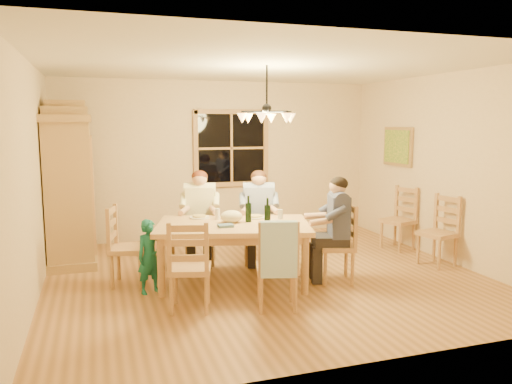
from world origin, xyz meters
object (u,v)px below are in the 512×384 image
object	(u,v)px
chair_far_right	(259,242)
wine_bottle_b	(268,211)
chair_near_right	(277,281)
wine_bottle_a	(248,209)
chair_far_left	(201,243)
armoire	(71,189)
adult_plaid_man	(259,205)
chair_end_left	(129,261)
dining_table	(233,231)
chair_spare_front	(437,244)
adult_slate_man	(337,216)
chair_near_left	(190,282)
adult_woman	(200,205)
child	(150,256)
chair_spare_back	(398,230)
chair_end_right	(336,258)
chandelier	(267,116)

from	to	relation	value
chair_far_right	wine_bottle_b	distance (m)	1.15
chair_near_right	wine_bottle_a	xyz separation A→B (m)	(-0.01, 1.01, 0.62)
chair_far_left	armoire	bearing A→B (deg)	-8.12
chair_near_right	wine_bottle_b	distance (m)	1.01
chair_near_right	adult_plaid_man	world-z (taller)	adult_plaid_man
adult_plaid_man	chair_end_left	bearing A→B (deg)	27.98
chair_near_right	chair_far_right	bearing A→B (deg)	93.37
dining_table	chair_spare_front	bearing A→B (deg)	-2.55
adult_slate_man	wine_bottle_b	distance (m)	0.88
wine_bottle_a	dining_table	bearing A→B (deg)	-170.27
chair_near_left	wine_bottle_a	world-z (taller)	wine_bottle_a
chair_far_right	chair_spare_front	xyz separation A→B (m)	(2.34, -0.89, 0.00)
adult_woman	child	xyz separation A→B (m)	(-0.81, -1.03, -0.40)
chair_near_right	chair_spare_back	world-z (taller)	same
armoire	chair_spare_back	bearing A→B (deg)	-10.30
chair_spare_front	child	bearing A→B (deg)	75.25
chair_end_right	chandelier	bearing A→B (deg)	74.83
chair_near_left	wine_bottle_a	bearing A→B (deg)	55.88
chair_end_left	chair_spare_front	bearing A→B (deg)	98.75
dining_table	wine_bottle_b	xyz separation A→B (m)	(0.38, -0.19, 0.26)
chair_near_left	chair_far_right	bearing A→B (deg)	64.80
armoire	chair_far_left	size ratio (longest dim) A/B	2.32
dining_table	adult_woman	xyz separation A→B (m)	(-0.22, 0.97, 0.18)
adult_woman	child	bearing A→B (deg)	66.92
chair_far_right	chair_near_left	bearing A→B (deg)	64.80
armoire	adult_plaid_man	distance (m)	2.71
adult_woman	chair_end_left	bearing A→B (deg)	46.74
adult_woman	wine_bottle_a	distance (m)	1.03
chair_near_right	chair_spare_back	bearing A→B (deg)	48.84
adult_plaid_man	chair_near_right	bearing A→B (deg)	93.37
chair_far_left	chair_spare_front	xyz separation A→B (m)	(3.14, -1.10, 0.00)
chair_end_right	adult_slate_man	world-z (taller)	adult_slate_man
chair_far_right	adult_woman	world-z (taller)	adult_woman
chair_spare_front	chair_near_right	bearing A→B (deg)	93.57
child	chair_spare_back	distance (m)	4.06
adult_plaid_man	chair_far_right	bearing A→B (deg)	-74.83
chair_near_left	chair_near_right	xyz separation A→B (m)	(0.90, -0.24, 0.00)
adult_woman	child	world-z (taller)	adult_woman
armoire	chair_end_right	bearing A→B (deg)	-32.72
dining_table	chair_spare_front	size ratio (longest dim) A/B	2.12
chandelier	child	xyz separation A→B (m)	(-1.51, -0.17, -1.64)
armoire	chair_spare_back	world-z (taller)	armoire
armoire	adult_slate_man	size ratio (longest dim) A/B	2.63
chair_far_right	wine_bottle_a	bearing A→B (deg)	77.73
chair_far_left	chair_spare_back	xyz separation A→B (m)	(3.14, -0.14, 0.00)
dining_table	adult_plaid_man	size ratio (longest dim) A/B	2.40
wine_bottle_a	chair_spare_back	world-z (taller)	wine_bottle_a
armoire	adult_plaid_man	world-z (taller)	armoire
chair_far_right	adult_woman	bearing A→B (deg)	-0.00
chair_far_left	chair_spare_back	world-z (taller)	same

